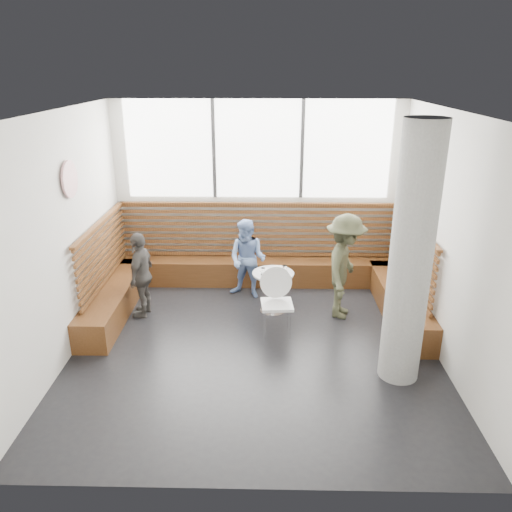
{
  "coord_description": "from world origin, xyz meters",
  "views": [
    {
      "loc": [
        0.15,
        -6.07,
        3.71
      ],
      "look_at": [
        0.0,
        1.0,
        1.0
      ],
      "focal_mm": 35.0,
      "sensor_mm": 36.0,
      "label": 1
    }
  ],
  "objects_px": {
    "adult_man": "(345,267)",
    "child_left": "(141,274)",
    "concrete_column": "(411,258)",
    "cafe_table": "(273,284)",
    "cafe_chair": "(277,296)",
    "child_back": "(248,259)"
  },
  "relations": [
    {
      "from": "adult_man",
      "to": "cafe_chair",
      "type": "bearing_deg",
      "value": 134.78
    },
    {
      "from": "child_back",
      "to": "child_left",
      "type": "height_order",
      "value": "child_left"
    },
    {
      "from": "concrete_column",
      "to": "child_left",
      "type": "relative_size",
      "value": 2.35
    },
    {
      "from": "concrete_column",
      "to": "child_left",
      "type": "height_order",
      "value": "concrete_column"
    },
    {
      "from": "cafe_chair",
      "to": "child_back",
      "type": "xyz_separation_m",
      "value": [
        -0.47,
        1.21,
        0.1
      ]
    },
    {
      "from": "concrete_column",
      "to": "cafe_chair",
      "type": "height_order",
      "value": "concrete_column"
    },
    {
      "from": "adult_man",
      "to": "child_back",
      "type": "bearing_deg",
      "value": 83.37
    },
    {
      "from": "concrete_column",
      "to": "child_back",
      "type": "xyz_separation_m",
      "value": [
        -2.01,
        2.29,
        -0.92
      ]
    },
    {
      "from": "cafe_table",
      "to": "cafe_chair",
      "type": "relative_size",
      "value": 0.69
    },
    {
      "from": "cafe_table",
      "to": "cafe_chair",
      "type": "bearing_deg",
      "value": -85.81
    },
    {
      "from": "cafe_table",
      "to": "child_left",
      "type": "height_order",
      "value": "child_left"
    },
    {
      "from": "adult_man",
      "to": "concrete_column",
      "type": "bearing_deg",
      "value": -145.9
    },
    {
      "from": "concrete_column",
      "to": "cafe_table",
      "type": "bearing_deg",
      "value": 132.52
    },
    {
      "from": "concrete_column",
      "to": "cafe_table",
      "type": "relative_size",
      "value": 4.75
    },
    {
      "from": "adult_man",
      "to": "child_left",
      "type": "bearing_deg",
      "value": 107.79
    },
    {
      "from": "child_back",
      "to": "child_left",
      "type": "distance_m",
      "value": 1.77
    },
    {
      "from": "cafe_chair",
      "to": "child_back",
      "type": "height_order",
      "value": "child_back"
    },
    {
      "from": "concrete_column",
      "to": "child_back",
      "type": "relative_size",
      "value": 2.37
    },
    {
      "from": "cafe_table",
      "to": "child_left",
      "type": "bearing_deg",
      "value": -176.21
    },
    {
      "from": "child_back",
      "to": "cafe_chair",
      "type": "bearing_deg",
      "value": -47.57
    },
    {
      "from": "cafe_table",
      "to": "child_left",
      "type": "relative_size",
      "value": 0.49
    },
    {
      "from": "child_back",
      "to": "concrete_column",
      "type": "bearing_deg",
      "value": -27.55
    }
  ]
}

